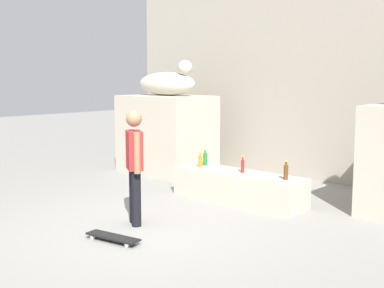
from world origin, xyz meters
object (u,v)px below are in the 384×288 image
(skater, at_px, (135,162))
(skateboard, at_px, (113,237))
(bottle_brown, at_px, (286,172))
(bottle_orange, at_px, (200,161))
(statue_reclining_left, at_px, (168,83))
(bottle_red, at_px, (243,166))
(bottle_green, at_px, (205,159))

(skater, distance_m, skateboard, 1.19)
(skater, height_order, skateboard, skater)
(skateboard, relative_size, bottle_brown, 2.68)
(bottle_orange, xyz_separation_m, bottle_brown, (1.75, 0.09, 0.01))
(statue_reclining_left, xyz_separation_m, skateboard, (2.97, -3.96, -1.94))
(skater, relative_size, bottle_brown, 5.45)
(bottle_red, xyz_separation_m, bottle_green, (-0.94, 0.10, 0.01))
(skateboard, height_order, bottle_green, bottle_green)
(skater, xyz_separation_m, skateboard, (0.39, -0.73, -0.86))
(bottle_orange, bearing_deg, bottle_red, 6.87)
(skater, distance_m, bottle_red, 2.17)
(statue_reclining_left, height_order, skater, statue_reclining_left)
(statue_reclining_left, xyz_separation_m, bottle_orange, (2.06, -1.21, -1.37))
(bottle_brown, bearing_deg, skater, -120.21)
(bottle_brown, bearing_deg, statue_reclining_left, 163.63)
(skateboard, relative_size, bottle_orange, 2.93)
(skateboard, height_order, bottle_red, bottle_red)
(skater, xyz_separation_m, bottle_red, (0.35, 2.12, -0.29))
(skater, bearing_deg, statue_reclining_left, -19.49)
(statue_reclining_left, relative_size, skater, 0.97)
(bottle_orange, relative_size, bottle_green, 0.94)
(statue_reclining_left, relative_size, bottle_red, 5.67)
(skateboard, distance_m, bottle_orange, 2.95)
(skateboard, xyz_separation_m, bottle_orange, (-0.91, 2.75, 0.57))
(skateboard, distance_m, bottle_green, 3.17)
(statue_reclining_left, relative_size, bottle_green, 5.41)
(bottle_green, bearing_deg, skater, -75.16)
(skateboard, bearing_deg, bottle_green, -81.28)
(skater, bearing_deg, bottle_brown, -88.41)
(statue_reclining_left, distance_m, skateboard, 5.32)
(skater, height_order, bottle_brown, skater)
(skater, bearing_deg, bottle_green, -43.35)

